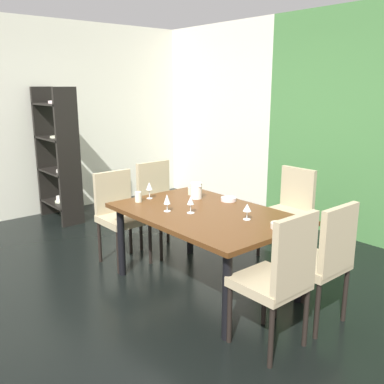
# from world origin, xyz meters

# --- Properties ---
(ground_plane) EXTENTS (5.91, 5.40, 0.02)m
(ground_plane) POSITION_xyz_m (0.00, 0.00, -0.01)
(ground_plane) COLOR black
(back_panel_interior) EXTENTS (2.25, 0.10, 2.71)m
(back_panel_interior) POSITION_xyz_m (-1.83, 2.65, 1.36)
(back_panel_interior) COLOR silver
(back_panel_interior) RESTS_ON ground_plane
(left_interior_panel) EXTENTS (0.10, 5.40, 2.71)m
(left_interior_panel) POSITION_xyz_m (-2.91, 0.00, 1.36)
(left_interior_panel) COLOR beige
(left_interior_panel) RESTS_ON ground_plane
(dining_table) EXTENTS (1.65, 1.07, 0.73)m
(dining_table) POSITION_xyz_m (0.42, 0.40, 0.65)
(dining_table) COLOR #522F14
(dining_table) RESTS_ON ground_plane
(chair_left_far) EXTENTS (0.45, 0.44, 0.99)m
(chair_left_far) POSITION_xyz_m (-0.62, 0.66, 0.56)
(chair_left_far) COLOR tan
(chair_left_far) RESTS_ON ground_plane
(chair_right_far) EXTENTS (0.44, 0.44, 0.98)m
(chair_right_far) POSITION_xyz_m (1.45, 0.66, 0.56)
(chair_right_far) COLOR tan
(chair_right_far) RESTS_ON ground_plane
(chair_left_near) EXTENTS (0.45, 0.44, 0.95)m
(chair_left_near) POSITION_xyz_m (-0.62, 0.14, 0.55)
(chair_left_near) COLOR tan
(chair_left_near) RESTS_ON ground_plane
(chair_right_near) EXTENTS (0.44, 0.44, 1.01)m
(chair_right_near) POSITION_xyz_m (1.46, 0.14, 0.57)
(chair_right_near) COLOR tan
(chair_right_near) RESTS_ON ground_plane
(chair_head_far) EXTENTS (0.44, 0.45, 0.96)m
(chair_head_far) POSITION_xyz_m (0.43, 1.62, 0.55)
(chair_head_far) COLOR tan
(chair_head_far) RESTS_ON ground_plane
(display_shelf) EXTENTS (0.77, 0.31, 1.80)m
(display_shelf) POSITION_xyz_m (-2.42, 0.27, 0.90)
(display_shelf) COLOR black
(display_shelf) RESTS_ON ground_plane
(wine_glass_south) EXTENTS (0.07, 0.07, 0.14)m
(wine_glass_south) POSITION_xyz_m (0.82, 0.51, 0.83)
(wine_glass_south) COLOR silver
(wine_glass_south) RESTS_ON dining_table
(wine_glass_left) EXTENTS (0.06, 0.06, 0.16)m
(wine_glass_left) POSITION_xyz_m (0.20, 0.15, 0.84)
(wine_glass_left) COLOR silver
(wine_glass_left) RESTS_ON dining_table
(wine_glass_north) EXTENTS (0.06, 0.06, 0.17)m
(wine_glass_north) POSITION_xyz_m (-0.27, 0.28, 0.85)
(wine_glass_north) COLOR silver
(wine_glass_north) RESTS_ON dining_table
(wine_glass_corner) EXTENTS (0.07, 0.07, 0.15)m
(wine_glass_corner) POSITION_xyz_m (0.37, 0.27, 0.84)
(wine_glass_corner) COLOR silver
(wine_glass_corner) RESTS_ON dining_table
(serving_bowl_east) EXTENTS (0.13, 0.13, 0.04)m
(serving_bowl_east) POSITION_xyz_m (1.13, 0.53, 0.75)
(serving_bowl_east) COLOR beige
(serving_bowl_east) RESTS_ON dining_table
(serving_bowl_front) EXTENTS (0.15, 0.15, 0.04)m
(serving_bowl_front) POSITION_xyz_m (0.30, 0.81, 0.75)
(serving_bowl_front) COLOR silver
(serving_bowl_front) RESTS_ON dining_table
(cup_right) EXTENTS (0.07, 0.07, 0.10)m
(cup_right) POSITION_xyz_m (-0.24, 0.13, 0.78)
(cup_right) COLOR beige
(cup_right) RESTS_ON dining_table
(cup_near_shelf) EXTENTS (0.07, 0.07, 0.08)m
(cup_near_shelf) POSITION_xyz_m (-0.12, 0.69, 0.77)
(cup_near_shelf) COLOR beige
(cup_near_shelf) RESTS_ON dining_table
(pitcher_rear) EXTENTS (0.13, 0.11, 0.16)m
(pitcher_rear) POSITION_xyz_m (0.02, 0.64, 0.81)
(pitcher_rear) COLOR white
(pitcher_rear) RESTS_ON dining_table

